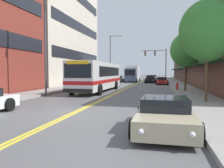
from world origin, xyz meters
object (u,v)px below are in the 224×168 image
car_red_parked_right_mid (162,81)px  street_tree_right_mid (186,50)px  car_champagne_moving_second (153,78)px  car_black_moving_third (150,79)px  fire_hydrant (177,86)px  car_beige_parked_right_foreground (165,115)px  car_charcoal_parked_left_near (110,80)px  car_silver_parked_left_far (118,79)px  city_bus (98,75)px  street_tree_right_near (207,31)px  box_truck (133,74)px  street_lamp_left_far (112,55)px  traffic_signal_mast (158,59)px  street_lamp_left_near (47,32)px  car_dark_grey_moving_lead (152,77)px

car_red_parked_right_mid → street_tree_right_mid: size_ratio=0.85×
car_champagne_moving_second → car_black_moving_third: 10.51m
fire_hydrant → car_beige_parked_right_foreground: bearing=-95.5°
car_red_parked_right_mid → car_black_moving_third: car_black_moving_third is taller
car_red_parked_right_mid → fire_hydrant: bearing=-83.7°
car_charcoal_parked_left_near → car_silver_parked_left_far: (0.04, 6.89, -0.05)m
city_bus → street_tree_right_near: size_ratio=1.81×
box_truck → street_lamp_left_far: street_lamp_left_far is taller
car_silver_parked_left_far → fire_hydrant: 22.16m
box_truck → car_champagne_moving_second: bearing=63.6°
car_charcoal_parked_left_near → street_tree_right_mid: (11.05, -13.47, 3.61)m
car_black_moving_third → fire_hydrant: 19.32m
car_charcoal_parked_left_near → city_bus: bearing=-81.8°
city_bus → street_tree_right_near: (9.42, -7.59, 2.95)m
street_tree_right_mid → fire_hydrant: 3.82m
box_truck → car_charcoal_parked_left_near: bearing=-107.2°
car_charcoal_parked_left_near → traffic_signal_mast: bearing=51.5°
car_black_moving_third → box_truck: size_ratio=0.56×
street_lamp_left_far → fire_hydrant: bearing=-57.2°
box_truck → fire_hydrant: box_truck is taller
street_tree_right_near → fire_hydrant: (-1.14, 9.07, -4.08)m
street_tree_right_near → city_bus: bearing=141.1°
car_black_moving_third → traffic_signal_mast: bearing=70.6°
car_beige_parked_right_foreground → box_truck: (-5.99, 37.91, 1.15)m
car_red_parked_right_mid → street_lamp_left_near: bearing=-114.3°
city_bus → traffic_signal_mast: size_ratio=1.68×
car_dark_grey_moving_lead → street_tree_right_near: 46.29m
car_silver_parked_left_far → car_beige_parked_right_foreground: size_ratio=1.01×
traffic_signal_mast → street_tree_right_near: (3.53, -31.76, -0.22)m
street_tree_right_near → car_champagne_moving_second: bearing=97.2°
car_dark_grey_moving_lead → city_bus: bearing=-96.1°
street_tree_right_mid → car_silver_parked_left_far: bearing=118.4°
city_bus → street_lamp_left_far: size_ratio=1.29×
street_lamp_left_far → street_lamp_left_near: bearing=-90.2°
street_lamp_left_near → traffic_signal_mast: bearing=73.9°
car_silver_parked_left_far → street_lamp_left_far: size_ratio=0.47×
car_black_moving_third → street_lamp_left_far: 8.83m
traffic_signal_mast → street_lamp_left_near: (-8.62, -29.83, 0.53)m
car_dark_grey_moving_lead → box_truck: bearing=-102.6°
car_beige_parked_right_foreground → car_red_parked_right_mid: 30.08m
car_red_parked_right_mid → street_lamp_left_near: size_ratio=0.53×
car_champagne_moving_second → street_lamp_left_near: 37.63m
fire_hydrant → car_black_moving_third: bearing=101.1°
city_bus → car_dark_grey_moving_lead: city_bus is taller
city_bus → car_red_parked_right_mid: (6.76, 15.41, -1.12)m
fire_hydrant → car_silver_parked_left_far: bearing=117.7°
car_charcoal_parked_left_near → car_champagne_moving_second: size_ratio=1.10×
car_dark_grey_moving_lead → street_tree_right_near: (5.32, -45.80, 4.09)m
car_beige_parked_right_foreground → street_tree_right_mid: bearing=81.7°
car_champagne_moving_second → car_silver_parked_left_far: bearing=-123.8°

